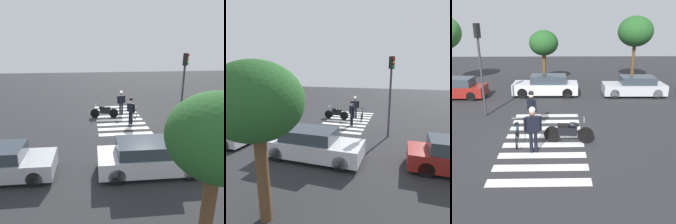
# 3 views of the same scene
# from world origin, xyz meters

# --- Properties ---
(ground_plane) EXTENTS (60.00, 60.00, 0.00)m
(ground_plane) POSITION_xyz_m (0.00, 0.00, 0.00)
(ground_plane) COLOR #2B2B2D
(police_motorcycle) EXTENTS (2.12, 0.62, 1.06)m
(police_motorcycle) POSITION_xyz_m (1.07, -0.20, 0.47)
(police_motorcycle) COLOR black
(police_motorcycle) RESTS_ON ground_plane
(leaning_bicycle) EXTENTS (0.46, 1.81, 1.02)m
(leaning_bicycle) POSITION_xyz_m (-1.12, -0.20, 0.39)
(leaning_bicycle) COLOR black
(leaning_bicycle) RESTS_ON ground_plane
(officer_on_foot) EXTENTS (0.67, 0.33, 1.88)m
(officer_on_foot) POSITION_xyz_m (-0.35, -1.06, 1.10)
(officer_on_foot) COLOR black
(officer_on_foot) RESTS_ON ground_plane
(officer_by_motorcycle) EXTENTS (0.47, 0.57, 1.88)m
(officer_by_motorcycle) POSITION_xyz_m (-0.63, 1.38, 1.10)
(officer_by_motorcycle) COLOR black
(officer_by_motorcycle) RESTS_ON ground_plane
(crosswalk_stripes) EXTENTS (3.40, 6.75, 0.01)m
(crosswalk_stripes) POSITION_xyz_m (0.00, 0.00, 0.00)
(crosswalk_stripes) COLOR silver
(crosswalk_stripes) RESTS_ON ground_plane
(car_white_van) EXTENTS (4.50, 1.84, 1.44)m
(car_white_van) POSITION_xyz_m (-0.21, 7.43, 0.69)
(car_white_van) COLOR black
(car_white_van) RESTS_ON ground_plane
(car_silver_sedan) EXTENTS (4.29, 1.78, 1.38)m
(car_silver_sedan) POSITION_xyz_m (5.93, 7.15, 0.66)
(car_silver_sedan) COLOR black
(car_silver_sedan) RESTS_ON ground_plane
(traffic_light_pole) EXTENTS (0.35, 0.33, 4.84)m
(traffic_light_pole) POSITION_xyz_m (-3.39, 3.21, 3.20)
(traffic_light_pole) COLOR #38383D
(traffic_light_pole) RESTS_ON ground_plane
(street_tree_mid) EXTENTS (2.37, 2.37, 4.33)m
(street_tree_mid) POSITION_xyz_m (-0.54, 11.36, 3.28)
(street_tree_mid) COLOR brown
(street_tree_mid) RESTS_ON ground_plane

